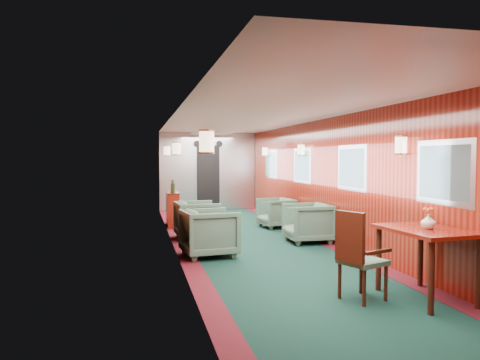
{
  "coord_description": "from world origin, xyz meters",
  "views": [
    {
      "loc": [
        -2.12,
        -8.49,
        1.63
      ],
      "look_at": [
        0.0,
        1.23,
        1.15
      ],
      "focal_mm": 35.0,
      "sensor_mm": 36.0,
      "label": 1
    }
  ],
  "objects_px": {
    "side_chair": "(357,252)",
    "armchair_right_near": "(308,223)",
    "dining_table": "(426,240)",
    "armchair_left_far": "(197,220)",
    "armchair_right_far": "(276,213)",
    "credenza": "(172,209)",
    "armchair_left_near": "(209,233)"
  },
  "relations": [
    {
      "from": "side_chair",
      "to": "armchair_right_near",
      "type": "relative_size",
      "value": 1.24
    },
    {
      "from": "dining_table",
      "to": "armchair_left_far",
      "type": "xyz_separation_m",
      "value": [
        -2.07,
        4.58,
        -0.31
      ]
    },
    {
      "from": "dining_table",
      "to": "armchair_left_far",
      "type": "bearing_deg",
      "value": 109.33
    },
    {
      "from": "dining_table",
      "to": "armchair_left_far",
      "type": "distance_m",
      "value": 5.03
    },
    {
      "from": "armchair_right_near",
      "to": "armchair_right_far",
      "type": "distance_m",
      "value": 1.95
    },
    {
      "from": "side_chair",
      "to": "armchair_right_near",
      "type": "height_order",
      "value": "side_chair"
    },
    {
      "from": "armchair_right_near",
      "to": "armchair_right_far",
      "type": "bearing_deg",
      "value": -178.24
    },
    {
      "from": "dining_table",
      "to": "credenza",
      "type": "bearing_deg",
      "value": 105.97
    },
    {
      "from": "armchair_left_far",
      "to": "armchair_right_far",
      "type": "distance_m",
      "value": 2.24
    },
    {
      "from": "armchair_left_far",
      "to": "armchair_right_far",
      "type": "height_order",
      "value": "armchair_left_far"
    },
    {
      "from": "credenza",
      "to": "armchair_right_far",
      "type": "relative_size",
      "value": 1.45
    },
    {
      "from": "armchair_left_near",
      "to": "credenza",
      "type": "bearing_deg",
      "value": -1.55
    },
    {
      "from": "credenza",
      "to": "armchair_right_near",
      "type": "distance_m",
      "value": 3.59
    },
    {
      "from": "side_chair",
      "to": "armchair_left_near",
      "type": "xyz_separation_m",
      "value": [
        -1.27,
        2.74,
        -0.17
      ]
    },
    {
      "from": "dining_table",
      "to": "armchair_right_near",
      "type": "bearing_deg",
      "value": 85.82
    },
    {
      "from": "dining_table",
      "to": "armchair_left_far",
      "type": "relative_size",
      "value": 1.38
    },
    {
      "from": "armchair_left_far",
      "to": "armchair_right_near",
      "type": "bearing_deg",
      "value": -118.38
    },
    {
      "from": "armchair_left_near",
      "to": "armchair_right_far",
      "type": "height_order",
      "value": "armchair_left_near"
    },
    {
      "from": "credenza",
      "to": "armchair_left_far",
      "type": "height_order",
      "value": "credenza"
    },
    {
      "from": "armchair_right_near",
      "to": "armchair_right_far",
      "type": "height_order",
      "value": "armchair_right_near"
    },
    {
      "from": "armchair_left_far",
      "to": "armchair_right_far",
      "type": "bearing_deg",
      "value": -66.35
    },
    {
      "from": "credenza",
      "to": "armchair_right_far",
      "type": "distance_m",
      "value": 2.46
    },
    {
      "from": "dining_table",
      "to": "armchair_left_near",
      "type": "xyz_separation_m",
      "value": [
        -2.08,
        2.83,
        -0.3
      ]
    },
    {
      "from": "side_chair",
      "to": "credenza",
      "type": "distance_m",
      "value": 6.48
    },
    {
      "from": "side_chair",
      "to": "armchair_left_near",
      "type": "relative_size",
      "value": 1.19
    },
    {
      "from": "side_chair",
      "to": "armchair_left_near",
      "type": "height_order",
      "value": "side_chair"
    },
    {
      "from": "dining_table",
      "to": "armchair_right_far",
      "type": "relative_size",
      "value": 1.53
    },
    {
      "from": "side_chair",
      "to": "armchair_right_far",
      "type": "xyz_separation_m",
      "value": [
        0.72,
        5.55,
        -0.22
      ]
    },
    {
      "from": "credenza",
      "to": "armchair_right_near",
      "type": "relative_size",
      "value": 1.32
    },
    {
      "from": "armchair_left_near",
      "to": "armchair_left_far",
      "type": "bearing_deg",
      "value": -7.73
    },
    {
      "from": "side_chair",
      "to": "armchair_left_far",
      "type": "distance_m",
      "value": 4.66
    },
    {
      "from": "credenza",
      "to": "armchair_right_near",
      "type": "xyz_separation_m",
      "value": [
        2.38,
        -2.68,
        -0.04
      ]
    }
  ]
}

